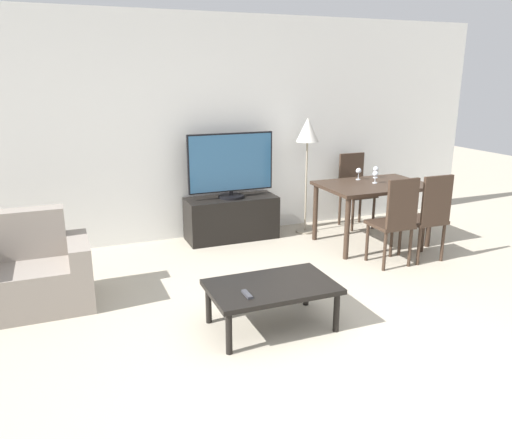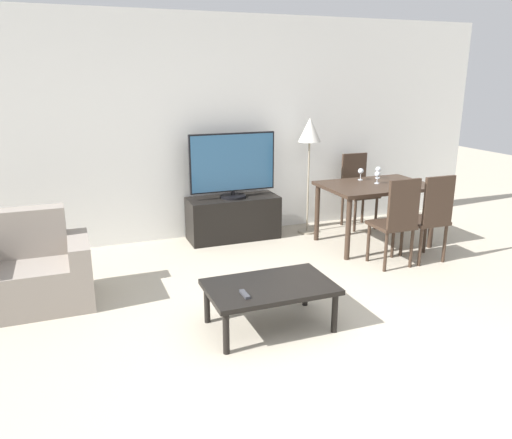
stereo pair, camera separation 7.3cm
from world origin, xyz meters
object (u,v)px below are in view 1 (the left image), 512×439
Objects in this scene: dining_chair_far at (354,187)px; wine_glass_right at (375,175)px; armchair at (31,275)px; dining_chair_near at (395,218)px; tv at (231,165)px; dining_table at (373,191)px; tv_stand at (231,218)px; wine_glass_center at (376,170)px; coffee_table at (272,289)px; wine_glass_left at (359,172)px; remote_primary at (247,294)px; dining_chair_near_right at (429,214)px; floor_lamp at (307,137)px.

dining_chair_far reaches higher than wine_glass_right.
dining_chair_near reaches higher than armchair.
dining_table is at bearing -27.65° from tv.
tv_stand is 1.15× the size of dining_chair_near.
coffee_table is at bearing -140.88° from wine_glass_center.
armchair is 6.86× the size of wine_glass_right.
tv reaches higher than wine_glass_left.
remote_primary is at bearing -139.20° from wine_glass_left.
armchair reaches higher than tv_stand.
tv is at bearing 130.21° from dining_chair_near.
wine_glass_center is 0.33m from wine_glass_right.
dining_chair_far is 0.62m from wine_glass_left.
wine_glass_left is at bearing 104.51° from dining_chair_near_right.
coffee_table is 6.79× the size of remote_primary.
armchair is 3.82m from dining_table.
dining_chair_far is (0.44, 1.48, 0.00)m from dining_chair_near.
dining_chair_near is at bearing 180.00° from dining_chair_near_right.
floor_lamp is at bearing 151.66° from wine_glass_center.
dining_chair_near_right is 6.70× the size of wine_glass_left.
floor_lamp is 10.18× the size of wine_glass_right.
tv is 2.42m from coffee_table.
dining_table is (1.52, -0.80, -0.28)m from tv.
floor_lamp is at bearing 53.86° from remote_primary.
tv is 7.16× the size of remote_primary.
wine_glass_right is at bearing 35.97° from remote_primary.
floor_lamp is (0.98, -0.10, 0.98)m from tv_stand.
wine_glass_center is (0.00, 1.03, 0.31)m from dining_chair_near_right.
dining_table is 0.78m from dining_chair_far.
wine_glass_right is (-0.19, -0.26, 0.00)m from wine_glass_center.
remote_primary is at bearing -39.10° from armchair.
armchair is 1.02× the size of dining_chair_near.
floor_lamp is 0.77m from wine_glass_left.
armchair is 2.55m from tv_stand.
armchair is at bearing -174.34° from wine_glass_right.
dining_chair_near reaches higher than wine_glass_left.
dining_table is 0.85× the size of floor_lamp.
floor_lamp reaches higher than dining_chair_near_right.
tv reaches higher than dining_chair_near.
dining_chair_far is 1.04m from floor_lamp.
tv_stand is 1.39m from floor_lamp.
remote_primary is at bearing -106.37° from tv.
dining_chair_near_right reaches higher than dining_table.
coffee_table is 0.81× the size of dining_table.
coffee_table is 1.04× the size of dining_chair_near.
wine_glass_left reaches higher than armchair.
dining_chair_near is 1.00× the size of dining_chair_near_right.
dining_chair_near_right is (2.19, 0.76, 0.20)m from coffee_table.
floor_lamp is (-0.76, -0.05, 0.71)m from dining_chair_far.
dining_chair_far is 0.55m from wine_glass_center.
coffee_table is 1.04× the size of dining_chair_near_right.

